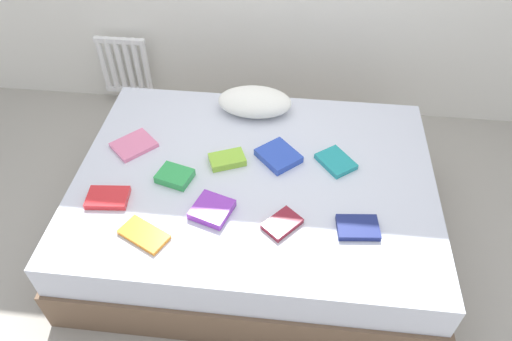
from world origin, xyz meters
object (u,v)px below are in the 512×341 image
textbook_green (175,176)px  textbook_pink (134,145)px  radiator (125,66)px  bed (255,205)px  pillow (255,102)px  textbook_maroon (282,224)px  textbook_orange (144,235)px  textbook_red (108,198)px  textbook_navy (358,227)px  textbook_blue (278,156)px  textbook_purple (212,209)px  textbook_teal (336,162)px  textbook_lime (227,160)px

textbook_green → textbook_pink: 0.38m
radiator → textbook_green: bearing=-60.8°
bed → pillow: size_ratio=4.34×
pillow → textbook_pink: 0.78m
textbook_green → textbook_maroon: textbook_green is taller
textbook_orange → textbook_red: bearing=167.3°
pillow → textbook_red: (-0.68, -0.83, -0.06)m
textbook_navy → textbook_orange: bearing=-177.1°
textbook_red → textbook_navy: bearing=-7.5°
textbook_blue → textbook_pink: size_ratio=0.97×
bed → textbook_purple: (-0.19, -0.29, 0.27)m
radiator → textbook_navy: bearing=-42.1°
textbook_red → textbook_teal: bearing=13.8°
textbook_orange → textbook_blue: bearing=72.7°
pillow → textbook_navy: bearing=-55.7°
textbook_orange → textbook_red: size_ratio=1.13×
textbook_lime → textbook_blue: bearing=-10.7°
textbook_green → bed: bearing=26.9°
textbook_blue → textbook_purple: size_ratio=1.18×
textbook_orange → textbook_navy: bearing=35.6°
textbook_orange → textbook_pink: size_ratio=1.07×
textbook_navy → textbook_orange: size_ratio=0.85×
textbook_green → textbook_red: 0.36m
pillow → textbook_purple: pillow is taller
radiator → textbook_orange: bearing=-68.6°
bed → radiator: size_ratio=4.25×
textbook_orange → textbook_blue: (0.61, 0.62, 0.01)m
pillow → textbook_maroon: bearing=-75.3°
textbook_pink → textbook_red: (-0.01, -0.42, 0.00)m
radiator → bed: bearing=-46.3°
textbook_orange → radiator: bearing=138.4°
textbook_navy → textbook_pink: 1.36m
textbook_lime → textbook_red: 0.67m
radiator → textbook_teal: radiator is taller
textbook_lime → textbook_green: bearing=-171.6°
bed → textbook_pink: (-0.73, 0.15, 0.26)m
radiator → textbook_teal: (1.59, -1.07, 0.16)m
textbook_green → radiator: bearing=135.2°
textbook_orange → textbook_maroon: textbook_maroon is taller
bed → textbook_blue: (0.12, 0.14, 0.27)m
textbook_purple → textbook_pink: (-0.54, 0.44, -0.01)m
textbook_orange → textbook_purple: size_ratio=1.30×
radiator → textbook_maroon: 2.03m
bed → radiator: (-1.14, 1.20, 0.11)m
textbook_pink → pillow: bearing=-14.5°
textbook_pink → textbook_red: 0.42m
textbook_orange → textbook_green: 0.40m
textbook_navy → textbook_green: bearing=160.4°
textbook_pink → textbook_blue: bearing=-47.0°
textbook_blue → textbook_maroon: 0.48m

